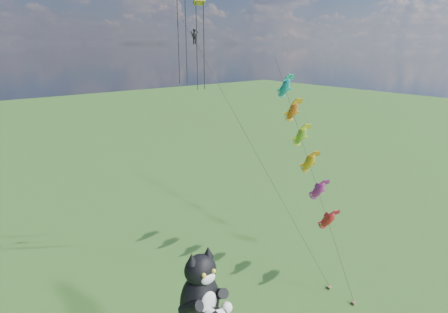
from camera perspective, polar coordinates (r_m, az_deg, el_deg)
cat_kite_rig at (r=18.98m, az=-3.22°, el=-20.82°), size 2.46×4.10×11.20m
fish_windsock_rig at (r=36.08m, az=12.22°, el=1.03°), size 5.46×15.08×19.04m
parafoil_rig at (r=36.80m, az=-4.18°, el=17.91°), size 4.45×17.15×26.13m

